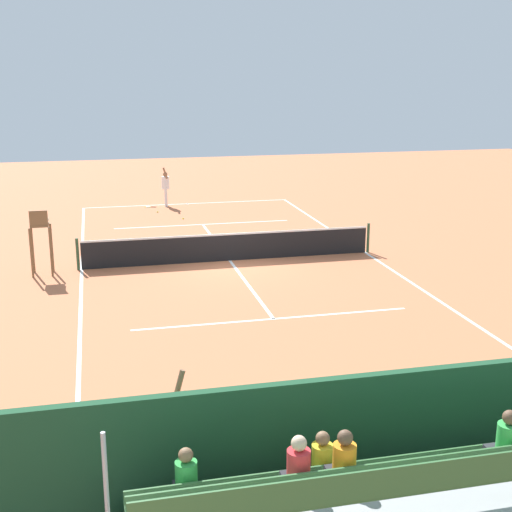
# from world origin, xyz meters

# --- Properties ---
(ground_plane) EXTENTS (60.00, 60.00, 0.00)m
(ground_plane) POSITION_xyz_m (0.00, 0.00, 0.00)
(ground_plane) COLOR #CC7047
(court_line_markings) EXTENTS (10.10, 22.20, 0.01)m
(court_line_markings) POSITION_xyz_m (0.00, -0.04, 0.00)
(court_line_markings) COLOR white
(court_line_markings) RESTS_ON ground
(tennis_net) EXTENTS (10.30, 0.10, 1.07)m
(tennis_net) POSITION_xyz_m (0.00, 0.00, 0.50)
(tennis_net) COLOR black
(tennis_net) RESTS_ON ground
(backdrop_wall) EXTENTS (18.00, 0.16, 2.00)m
(backdrop_wall) POSITION_xyz_m (0.00, 14.00, 1.00)
(backdrop_wall) COLOR #1E4C2D
(backdrop_wall) RESTS_ON ground
(bleacher_stand) EXTENTS (9.06, 2.40, 2.48)m
(bleacher_stand) POSITION_xyz_m (0.07, 15.34, 0.92)
(bleacher_stand) COLOR #B2B2B7
(bleacher_stand) RESTS_ON ground
(umpire_chair) EXTENTS (0.67, 0.67, 2.14)m
(umpire_chair) POSITION_xyz_m (6.20, 0.32, 1.31)
(umpire_chair) COLOR brown
(umpire_chair) RESTS_ON ground
(courtside_bench) EXTENTS (1.80, 0.40, 0.93)m
(courtside_bench) POSITION_xyz_m (-2.24, 13.27, 0.56)
(courtside_bench) COLOR #234C2D
(courtside_bench) RESTS_ON ground
(equipment_bag) EXTENTS (0.90, 0.36, 0.36)m
(equipment_bag) POSITION_xyz_m (-0.05, 13.40, 0.18)
(equipment_bag) COLOR black
(equipment_bag) RESTS_ON ground
(tennis_player) EXTENTS (0.39, 0.54, 1.93)m
(tennis_player) POSITION_xyz_m (1.08, -10.59, 1.02)
(tennis_player) COLOR white
(tennis_player) RESTS_ON ground
(tennis_racket) EXTENTS (0.59, 0.38, 0.03)m
(tennis_racket) POSITION_xyz_m (1.95, -10.52, 0.01)
(tennis_racket) COLOR black
(tennis_racket) RESTS_ON ground
(tennis_ball_near) EXTENTS (0.07, 0.07, 0.07)m
(tennis_ball_near) POSITION_xyz_m (0.68, -7.34, 0.03)
(tennis_ball_near) COLOR #CCDB33
(tennis_ball_near) RESTS_ON ground
(tennis_ball_far) EXTENTS (0.07, 0.07, 0.07)m
(tennis_ball_far) POSITION_xyz_m (1.64, -9.10, 0.03)
(tennis_ball_far) COLOR #CCDB33
(tennis_ball_far) RESTS_ON ground
(line_judge) EXTENTS (0.45, 0.56, 1.93)m
(line_judge) POSITION_xyz_m (3.28, 13.25, 1.02)
(line_judge) COLOR #232328
(line_judge) RESTS_ON ground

